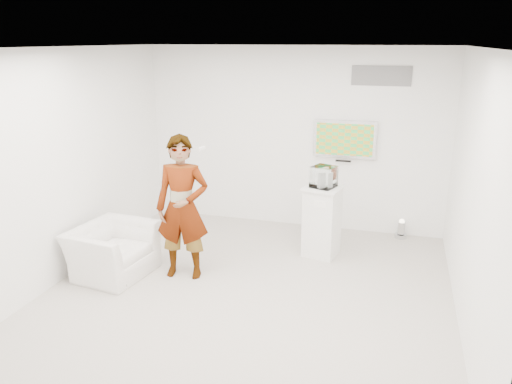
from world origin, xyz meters
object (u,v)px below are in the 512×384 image
person (182,208)px  floor_uplight (401,229)px  armchair (112,251)px  tv (345,139)px  pedestal (322,221)px

person → floor_uplight: person is taller
person → floor_uplight: (2.82, 2.19, -0.81)m
armchair → tv: bearing=-40.0°
tv → floor_uplight: bearing=-6.0°
pedestal → tv: bearing=82.2°
armchair → pedestal: bearing=-53.8°
person → pedestal: 2.10m
tv → floor_uplight: tv is taller
tv → person: (-1.82, -2.30, -0.59)m
tv → pedestal: bearing=-97.8°
tv → pedestal: (-0.15, -1.11, -1.03)m
tv → armchair: (-2.78, -2.54, -1.21)m
tv → armchair: bearing=-137.5°
person → floor_uplight: size_ratio=6.35×
tv → floor_uplight: size_ratio=3.29×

